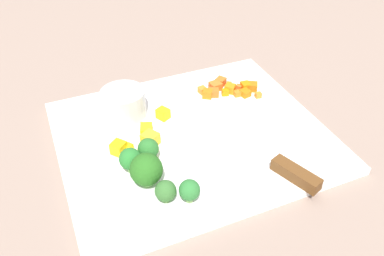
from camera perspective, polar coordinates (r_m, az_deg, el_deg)
ground_plane at (r=0.63m, az=-0.00°, el=-1.56°), size 4.00×4.00×0.00m
cutting_board at (r=0.62m, az=-0.00°, el=-1.14°), size 0.40×0.34×0.01m
prep_bowl at (r=0.65m, az=-9.71°, el=3.51°), size 0.07×0.07×0.04m
chef_knife at (r=0.58m, az=9.74°, el=-3.63°), size 0.13×0.28×0.02m
carrot_dice_0 at (r=0.72m, az=6.70°, el=5.74°), size 0.01×0.01×0.01m
carrot_dice_1 at (r=0.72m, az=7.60°, el=5.89°), size 0.02×0.02×0.01m
carrot_dice_2 at (r=0.72m, az=3.36°, el=5.99°), size 0.02×0.02×0.01m
carrot_dice_3 at (r=0.70m, az=4.75°, el=5.08°), size 0.01×0.01×0.01m
carrot_dice_4 at (r=0.71m, az=5.44°, el=5.61°), size 0.02×0.02×0.01m
carrot_dice_5 at (r=0.73m, az=4.10°, el=6.58°), size 0.02×0.02×0.01m
carrot_dice_6 at (r=0.71m, az=9.41°, el=4.64°), size 0.01×0.01×0.01m
carrot_dice_7 at (r=0.71m, az=1.49°, el=5.42°), size 0.01×0.02×0.01m
carrot_dice_8 at (r=0.71m, az=7.58°, el=4.97°), size 0.02×0.02×0.01m
carrot_dice_9 at (r=0.73m, az=5.28°, el=6.13°), size 0.01×0.01×0.01m
carrot_dice_10 at (r=0.70m, az=3.12°, el=5.05°), size 0.02×0.02×0.01m
carrot_dice_11 at (r=0.72m, az=8.55°, el=5.85°), size 0.02×0.02×0.01m
carrot_dice_12 at (r=0.70m, az=6.52°, el=4.92°), size 0.01×0.01×0.01m
carrot_dice_13 at (r=0.70m, az=2.22°, el=4.90°), size 0.02×0.02×0.01m
pepper_dice_0 at (r=0.59m, az=-6.95°, el=-3.18°), size 0.01×0.01×0.01m
pepper_dice_1 at (r=0.59m, az=-10.36°, el=-2.97°), size 0.03×0.03×0.02m
pepper_dice_2 at (r=0.65m, az=-4.15°, el=2.04°), size 0.02×0.02×0.02m
pepper_dice_3 at (r=0.62m, az=-6.51°, el=-0.31°), size 0.02×0.03×0.02m
pepper_dice_4 at (r=0.59m, az=-5.81°, el=-1.89°), size 0.03×0.03×0.02m
pepper_dice_5 at (r=0.60m, az=-9.16°, el=-2.56°), size 0.02×0.02×0.01m
pepper_dice_6 at (r=0.57m, az=-7.00°, el=-4.29°), size 0.02×0.02×0.02m
broccoli_floret_0 at (r=0.51m, az=-3.78°, el=-8.96°), size 0.03×0.03×0.03m
broccoli_floret_1 at (r=0.51m, az=-0.36°, el=-8.88°), size 0.03×0.03×0.03m
broccoli_floret_2 at (r=0.56m, az=-6.25°, el=-3.00°), size 0.03×0.03×0.04m
broccoli_floret_3 at (r=0.55m, az=-8.79°, el=-4.43°), size 0.03×0.03×0.04m
broccoli_floret_4 at (r=0.53m, az=-6.53°, el=-5.95°), size 0.04×0.04×0.05m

